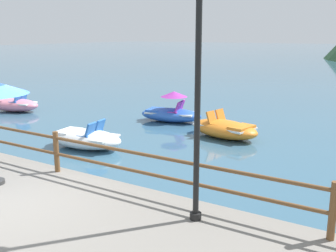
{
  "coord_description": "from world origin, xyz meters",
  "views": [
    {
      "loc": [
        6.72,
        -4.53,
        3.52
      ],
      "look_at": [
        0.89,
        5.0,
        0.9
      ],
      "focal_mm": 42.39,
      "sensor_mm": 36.0,
      "label": 1
    }
  ],
  "objects_px": {
    "lamp_post": "(198,77)",
    "pedal_boat_5": "(15,105)",
    "pedal_boat_0": "(225,129)",
    "pedal_boat_4": "(86,138)",
    "pedal_boat_1": "(171,112)"
  },
  "relations": [
    {
      "from": "lamp_post",
      "to": "pedal_boat_0",
      "type": "relative_size",
      "value": 1.47
    },
    {
      "from": "pedal_boat_4",
      "to": "lamp_post",
      "type": "bearing_deg",
      "value": -30.42
    },
    {
      "from": "pedal_boat_0",
      "to": "pedal_boat_5",
      "type": "bearing_deg",
      "value": -176.13
    },
    {
      "from": "lamp_post",
      "to": "pedal_boat_5",
      "type": "xyz_separation_m",
      "value": [
        -12.55,
        6.06,
        -2.54
      ]
    },
    {
      "from": "pedal_boat_0",
      "to": "pedal_boat_4",
      "type": "height_order",
      "value": "pedal_boat_0"
    },
    {
      "from": "lamp_post",
      "to": "pedal_boat_1",
      "type": "distance_m",
      "value": 9.85
    },
    {
      "from": "lamp_post",
      "to": "pedal_boat_4",
      "type": "height_order",
      "value": "lamp_post"
    },
    {
      "from": "pedal_boat_4",
      "to": "pedal_boat_5",
      "type": "bearing_deg",
      "value": 158.26
    },
    {
      "from": "pedal_boat_1",
      "to": "lamp_post",
      "type": "bearing_deg",
      "value": -56.46
    },
    {
      "from": "pedal_boat_5",
      "to": "lamp_post",
      "type": "bearing_deg",
      "value": -25.76
    },
    {
      "from": "pedal_boat_4",
      "to": "pedal_boat_5",
      "type": "height_order",
      "value": "pedal_boat_5"
    },
    {
      "from": "pedal_boat_0",
      "to": "pedal_boat_5",
      "type": "relative_size",
      "value": 1.08
    },
    {
      "from": "pedal_boat_0",
      "to": "pedal_boat_5",
      "type": "height_order",
      "value": "same"
    },
    {
      "from": "pedal_boat_0",
      "to": "pedal_boat_1",
      "type": "xyz_separation_m",
      "value": [
        -2.88,
        1.21,
        0.08
      ]
    },
    {
      "from": "pedal_boat_1",
      "to": "pedal_boat_4",
      "type": "height_order",
      "value": "pedal_boat_1"
    }
  ]
}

